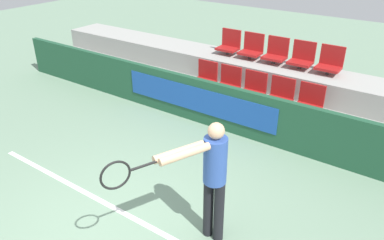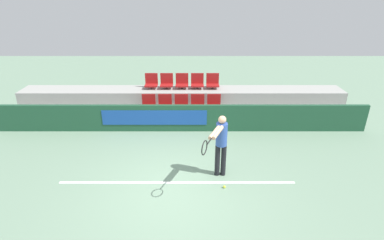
{
  "view_description": "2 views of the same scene",
  "coord_description": "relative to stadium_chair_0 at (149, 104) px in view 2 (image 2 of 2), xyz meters",
  "views": [
    {
      "loc": [
        2.94,
        -2.42,
        3.58
      ],
      "look_at": [
        -0.03,
        1.87,
        0.87
      ],
      "focal_mm": 35.0,
      "sensor_mm": 36.0,
      "label": 1
    },
    {
      "loc": [
        0.37,
        -5.79,
        4.48
      ],
      "look_at": [
        0.35,
        1.94,
        1.0
      ],
      "focal_mm": 28.0,
      "sensor_mm": 36.0,
      "label": 2
    }
  ],
  "objects": [
    {
      "name": "tennis_player",
      "position": [
        2.21,
        -3.34,
        0.3
      ],
      "size": [
        0.68,
        1.4,
        1.66
      ],
      "rotation": [
        0.0,
        0.0,
        -0.4
      ],
      "color": "black",
      "rests_on": "ground"
    },
    {
      "name": "bleacher_tier_front",
      "position": [
        1.14,
        -0.12,
        -0.47
      ],
      "size": [
        11.93,
        0.98,
        0.48
      ],
      "color": "#9E9E99",
      "rests_on": "ground"
    },
    {
      "name": "stadium_chair_8",
      "position": [
        1.71,
        0.98,
        0.48
      ],
      "size": [
        0.47,
        0.36,
        0.55
      ],
      "color": "#333333",
      "rests_on": "bleacher_tier_middle"
    },
    {
      "name": "bleacher_tier_middle",
      "position": [
        1.14,
        0.86,
        -0.23
      ],
      "size": [
        11.93,
        0.98,
        0.96
      ],
      "color": "#9E9E99",
      "rests_on": "ground"
    },
    {
      "name": "stadium_chair_6",
      "position": [
        0.57,
        0.98,
        0.48
      ],
      "size": [
        0.47,
        0.36,
        0.55
      ],
      "color": "#333333",
      "rests_on": "bleacher_tier_middle"
    },
    {
      "name": "stadium_chair_9",
      "position": [
        2.29,
        0.98,
        0.48
      ],
      "size": [
        0.47,
        0.36,
        0.55
      ],
      "color": "#333333",
      "rests_on": "bleacher_tier_middle"
    },
    {
      "name": "court_baseline",
      "position": [
        1.14,
        -3.61,
        -0.7
      ],
      "size": [
        5.87,
        0.08,
        0.01
      ],
      "color": "white",
      "rests_on": "ground"
    },
    {
      "name": "stadium_chair_1",
      "position": [
        0.57,
        0.0,
        0.0
      ],
      "size": [
        0.47,
        0.36,
        0.55
      ],
      "color": "#333333",
      "rests_on": "bleacher_tier_front"
    },
    {
      "name": "ground_plane",
      "position": [
        1.14,
        -3.97,
        -0.71
      ],
      "size": [
        30.0,
        30.0,
        0.0
      ],
      "primitive_type": "plane",
      "color": "gray"
    },
    {
      "name": "stadium_chair_5",
      "position": [
        0.0,
        0.98,
        0.48
      ],
      "size": [
        0.47,
        0.36,
        0.55
      ],
      "color": "#333333",
      "rests_on": "bleacher_tier_middle"
    },
    {
      "name": "stadium_chair_3",
      "position": [
        1.71,
        0.0,
        0.0
      ],
      "size": [
        0.47,
        0.36,
        0.55
      ],
      "color": "#333333",
      "rests_on": "bleacher_tier_front"
    },
    {
      "name": "stadium_chair_2",
      "position": [
        1.14,
        0.0,
        0.0
      ],
      "size": [
        0.47,
        0.36,
        0.55
      ],
      "color": "#333333",
      "rests_on": "bleacher_tier_front"
    },
    {
      "name": "stadium_chair_0",
      "position": [
        0.0,
        0.0,
        0.0
      ],
      "size": [
        0.47,
        0.36,
        0.55
      ],
      "color": "#333333",
      "rests_on": "bleacher_tier_front"
    },
    {
      "name": "barrier_wall",
      "position": [
        1.13,
        -0.69,
        -0.24
      ],
      "size": [
        12.33,
        0.14,
        0.93
      ],
      "color": "#1E4C33",
      "rests_on": "ground"
    },
    {
      "name": "tennis_ball",
      "position": [
        2.3,
        -3.83,
        -0.68
      ],
      "size": [
        0.07,
        0.07,
        0.07
      ],
      "color": "#CCDB33",
      "rests_on": "ground"
    },
    {
      "name": "stadium_chair_7",
      "position": [
        1.14,
        0.98,
        0.48
      ],
      "size": [
        0.47,
        0.36,
        0.55
      ],
      "color": "#333333",
      "rests_on": "bleacher_tier_middle"
    },
    {
      "name": "stadium_chair_4",
      "position": [
        2.29,
        0.0,
        0.0
      ],
      "size": [
        0.47,
        0.36,
        0.55
      ],
      "color": "#333333",
      "rests_on": "bleacher_tier_front"
    }
  ]
}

